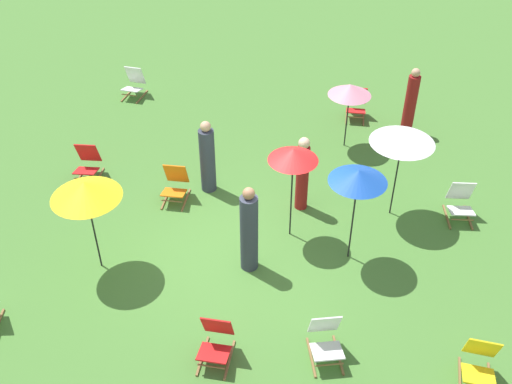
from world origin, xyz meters
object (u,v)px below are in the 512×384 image
at_px(umbrella_0, 350,90).
at_px(umbrella_1, 85,190).
at_px(deckchair_1, 326,339).
at_px(deckchair_6, 461,202).
at_px(umbrella_4, 358,176).
at_px(deckchair_0, 87,163).
at_px(deckchair_2, 134,84).
at_px(umbrella_3, 403,138).
at_px(person_2, 411,102).
at_px(deckchair_7, 216,341).
at_px(deckchair_8, 480,363).
at_px(umbrella_2, 293,155).
at_px(person_0, 302,174).
at_px(person_1, 249,231).
at_px(person_3, 207,158).
at_px(deckchair_3, 356,105).
at_px(deckchair_5, 175,185).

height_order(umbrella_0, umbrella_1, umbrella_1).
distance_m(deckchair_1, umbrella_0, 6.34).
bearing_deg(deckchair_6, umbrella_4, -150.26).
xyz_separation_m(deckchair_0, deckchair_2, (-0.32, 3.82, 0.00)).
height_order(deckchair_2, umbrella_3, umbrella_3).
bearing_deg(person_2, deckchair_7, -135.07).
relative_size(deckchair_2, umbrella_0, 0.51).
bearing_deg(person_2, umbrella_1, -156.60).
xyz_separation_m(deckchair_8, umbrella_4, (-2.10, 2.36, 1.51)).
distance_m(umbrella_2, umbrella_3, 2.21).
height_order(umbrella_3, person_0, umbrella_3).
xyz_separation_m(deckchair_2, deckchair_7, (4.29, -8.04, 0.00)).
height_order(deckchair_6, person_2, person_2).
relative_size(deckchair_8, umbrella_0, 0.51).
bearing_deg(umbrella_4, umbrella_3, 62.72).
relative_size(deckchair_7, person_1, 0.46).
bearing_deg(person_3, deckchair_6, -1.28).
xyz_separation_m(deckchair_3, person_3, (-2.96, -3.71, 0.42)).
distance_m(deckchair_0, deckchair_5, 2.18).
height_order(deckchair_0, person_0, person_0).
height_order(deckchair_5, umbrella_3, umbrella_3).
distance_m(umbrella_0, person_1, 4.76).
distance_m(deckchair_0, deckchair_3, 6.84).
relative_size(deckchair_2, deckchair_6, 1.00).
relative_size(deckchair_6, umbrella_3, 0.43).
distance_m(deckchair_5, deckchair_8, 6.79).
distance_m(deckchair_1, deckchair_6, 4.62).
distance_m(deckchair_5, person_3, 0.87).
distance_m(deckchair_3, person_2, 1.43).
height_order(deckchair_0, umbrella_2, umbrella_2).
xyz_separation_m(deckchair_2, person_1, (4.40, -5.93, 0.49)).
bearing_deg(deckchair_2, umbrella_2, -40.40).
relative_size(deckchair_1, umbrella_4, 0.43).
relative_size(deckchair_5, person_1, 0.46).
height_order(deckchair_1, deckchair_7, same).
height_order(deckchair_3, umbrella_1, umbrella_1).
xyz_separation_m(deckchair_0, umbrella_4, (5.88, -1.51, 1.51)).
distance_m(deckchair_2, deckchair_7, 9.11).
bearing_deg(person_0, deckchair_5, -131.16).
xyz_separation_m(deckchair_3, person_2, (1.29, -0.43, 0.44)).
relative_size(deckchair_6, person_3, 0.49).
relative_size(deckchair_6, umbrella_4, 0.42).
height_order(deckchair_2, person_0, person_0).
xyz_separation_m(deckchair_8, umbrella_1, (-6.62, 1.25, 1.41)).
relative_size(deckchair_2, person_0, 0.49).
bearing_deg(deckchair_7, deckchair_3, 77.12).
height_order(deckchair_1, deckchair_6, same).
bearing_deg(deckchair_6, umbrella_2, -167.81).
bearing_deg(umbrella_1, person_1, 10.60).
relative_size(deckchair_5, person_3, 0.49).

